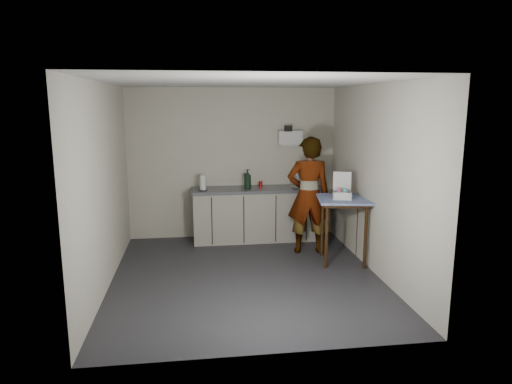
{
  "coord_description": "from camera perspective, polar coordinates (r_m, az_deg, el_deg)",
  "views": [
    {
      "loc": [
        -0.66,
        -5.89,
        2.34
      ],
      "look_at": [
        0.2,
        0.45,
        1.09
      ],
      "focal_mm": 32.0,
      "sensor_mm": 36.0,
      "label": 1
    }
  ],
  "objects": [
    {
      "name": "paper_towel",
      "position": [
        7.6,
        -6.65,
        1.11
      ],
      "size": [
        0.15,
        0.15,
        0.26
      ],
      "color": "black",
      "rests_on": "kitchen_counter"
    },
    {
      "name": "kitchen_counter",
      "position": [
        7.9,
        0.19,
        -2.94
      ],
      "size": [
        2.24,
        0.62,
        0.91
      ],
      "color": "black",
      "rests_on": "ground"
    },
    {
      "name": "bakery_box",
      "position": [
        6.75,
        10.69,
        -0.07
      ],
      "size": [
        0.33,
        0.34,
        0.37
      ],
      "rotation": [
        0.0,
        0.0,
        -0.28
      ],
      "color": "white",
      "rests_on": "side_table"
    },
    {
      "name": "soap_bottle",
      "position": [
        7.7,
        -1.06,
        1.63
      ],
      "size": [
        0.17,
        0.17,
        0.33
      ],
      "primitive_type": "imported",
      "rotation": [
        0.0,
        0.0,
        0.43
      ],
      "color": "black",
      "rests_on": "kitchen_counter"
    },
    {
      "name": "side_table",
      "position": [
        6.81,
        10.94,
        -1.78
      ],
      "size": [
        0.87,
        0.87,
        0.97
      ],
      "rotation": [
        0.0,
        0.0,
        -0.17
      ],
      "color": "#341C0B",
      "rests_on": "ground"
    },
    {
      "name": "ceiling",
      "position": [
        5.93,
        -1.4,
        13.53
      ],
      "size": [
        3.6,
        4.0,
        0.01
      ],
      "primitive_type": "cube",
      "color": "silver",
      "rests_on": "wall_back"
    },
    {
      "name": "wall_right",
      "position": [
        6.46,
        14.64,
        1.45
      ],
      "size": [
        0.02,
        4.0,
        2.6
      ],
      "primitive_type": "cube",
      "color": "beige",
      "rests_on": "ground"
    },
    {
      "name": "wall_shelf",
      "position": [
        8.01,
        4.26,
        6.79
      ],
      "size": [
        0.42,
        0.18,
        0.37
      ],
      "color": "white",
      "rests_on": "ground"
    },
    {
      "name": "wall_left",
      "position": [
        6.09,
        -18.33,
        0.67
      ],
      "size": [
        0.02,
        4.0,
        2.6
      ],
      "primitive_type": "cube",
      "color": "beige",
      "rests_on": "ground"
    },
    {
      "name": "ground",
      "position": [
        6.37,
        -1.29,
        -10.47
      ],
      "size": [
        4.0,
        4.0,
        0.0
      ],
      "primitive_type": "plane",
      "color": "#27272C",
      "rests_on": "ground"
    },
    {
      "name": "soda_can",
      "position": [
        7.82,
        0.58,
        0.96
      ],
      "size": [
        0.06,
        0.06,
        0.12
      ],
      "primitive_type": "cylinder",
      "color": "red",
      "rests_on": "kitchen_counter"
    },
    {
      "name": "dish_rack",
      "position": [
        7.89,
        5.88,
        1.07
      ],
      "size": [
        0.42,
        0.32,
        0.3
      ],
      "color": "silver",
      "rests_on": "kitchen_counter"
    },
    {
      "name": "wall_back",
      "position": [
        7.98,
        -2.94,
        3.57
      ],
      "size": [
        3.6,
        0.02,
        2.6
      ],
      "primitive_type": "cube",
      "color": "beige",
      "rests_on": "ground"
    },
    {
      "name": "standing_man",
      "position": [
        7.17,
        6.58,
        -0.42
      ],
      "size": [
        0.71,
        0.51,
        1.84
      ],
      "primitive_type": "imported",
      "rotation": [
        0.0,
        0.0,
        3.04
      ],
      "color": "#B2A593",
      "rests_on": "ground"
    },
    {
      "name": "dark_bottle",
      "position": [
        7.73,
        -1.23,
        1.38
      ],
      "size": [
        0.07,
        0.07,
        0.26
      ],
      "primitive_type": "cylinder",
      "color": "black",
      "rests_on": "kitchen_counter"
    }
  ]
}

